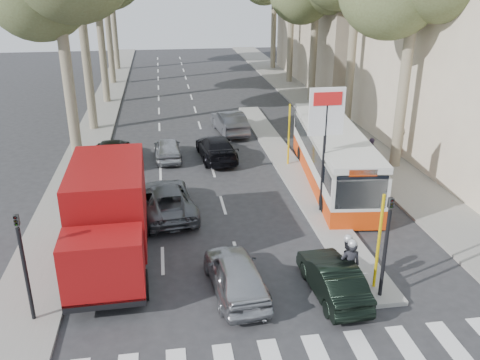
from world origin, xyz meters
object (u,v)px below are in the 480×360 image
(red_truck, at_px, (108,216))
(motorcycle, at_px, (348,264))
(silver_hatchback, at_px, (236,274))
(city_bus, at_px, (333,155))
(dark_hatchback, at_px, (333,278))

(red_truck, height_order, motorcycle, red_truck)
(red_truck, xyz_separation_m, motorcycle, (7.91, -2.84, -1.00))
(silver_hatchback, distance_m, motorcycle, 3.74)
(city_bus, xyz_separation_m, motorcycle, (-2.43, -9.02, -0.61))
(silver_hatchback, height_order, city_bus, city_bus)
(dark_hatchback, distance_m, motorcycle, 0.74)
(red_truck, bearing_deg, silver_hatchback, -32.68)
(city_bus, bearing_deg, dark_hatchback, -101.49)
(motorcycle, bearing_deg, silver_hatchback, 178.80)
(silver_hatchback, relative_size, red_truck, 0.60)
(silver_hatchback, height_order, dark_hatchback, silver_hatchback)
(silver_hatchback, bearing_deg, dark_hatchback, 163.97)
(silver_hatchback, relative_size, city_bus, 0.37)
(red_truck, xyz_separation_m, city_bus, (10.33, 6.18, -0.39))
(silver_hatchback, distance_m, dark_hatchback, 3.17)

